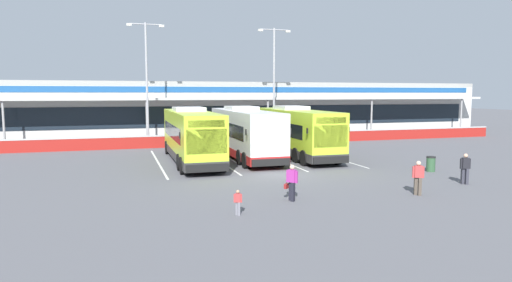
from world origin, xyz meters
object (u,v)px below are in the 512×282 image
(pedestrian_near_bin, at_px, (465,168))
(litter_bin, at_px, (431,164))
(lamp_post_west, at_px, (147,76))
(coach_bus_leftmost, at_px, (191,136))
(pedestrian_in_dark_coat, at_px, (418,177))
(coach_bus_left_centre, at_px, (245,134))
(coach_bus_centre, at_px, (295,132))
(pedestrian_child, at_px, (238,202))
(lamp_post_centre, at_px, (274,77))
(pedestrian_with_handbag, at_px, (292,182))

(pedestrian_near_bin, bearing_deg, litter_bin, 77.20)
(pedestrian_near_bin, xyz_separation_m, lamp_post_west, (-14.72, 22.70, 5.42))
(coach_bus_leftmost, height_order, pedestrian_in_dark_coat, coach_bus_leftmost)
(coach_bus_left_centre, distance_m, coach_bus_centre, 3.96)
(pedestrian_child, xyz_separation_m, pedestrian_near_bin, (12.89, 2.26, 0.33))
(pedestrian_near_bin, xyz_separation_m, lamp_post_centre, (-2.64, 22.57, 5.42))
(lamp_post_centre, distance_m, litter_bin, 20.04)
(litter_bin, bearing_deg, lamp_post_centre, 100.47)
(lamp_post_centre, bearing_deg, lamp_post_west, 179.38)
(coach_bus_left_centre, xyz_separation_m, pedestrian_with_handbag, (-1.63, -13.47, -0.93))
(coach_bus_leftmost, xyz_separation_m, pedestrian_in_dark_coat, (8.52, -13.25, -0.91))
(pedestrian_child, bearing_deg, pedestrian_near_bin, 9.97)
(lamp_post_west, distance_m, lamp_post_centre, 12.08)
(lamp_post_west, distance_m, litter_bin, 25.23)
(coach_bus_centre, height_order, pedestrian_near_bin, coach_bus_centre)
(coach_bus_left_centre, distance_m, lamp_post_centre, 12.22)
(coach_bus_left_centre, height_order, pedestrian_with_handbag, coach_bus_left_centre)
(pedestrian_in_dark_coat, bearing_deg, coach_bus_leftmost, 122.76)
(coach_bus_leftmost, height_order, pedestrian_near_bin, coach_bus_leftmost)
(coach_bus_leftmost, relative_size, pedestrian_child, 12.12)
(pedestrian_in_dark_coat, bearing_deg, pedestrian_child, -174.54)
(lamp_post_centre, bearing_deg, pedestrian_with_handbag, -107.58)
(pedestrian_child, bearing_deg, coach_bus_left_centre, 73.34)
(coach_bus_leftmost, distance_m, coach_bus_centre, 8.09)
(coach_bus_left_centre, xyz_separation_m, litter_bin, (9.23, -9.05, -1.32))
(coach_bus_leftmost, xyz_separation_m, pedestrian_near_bin, (12.49, -11.84, -0.91))
(coach_bus_leftmost, xyz_separation_m, lamp_post_centre, (9.85, 10.74, 4.50))
(pedestrian_with_handbag, height_order, lamp_post_west, lamp_post_west)
(litter_bin, bearing_deg, coach_bus_left_centre, 135.55)
(coach_bus_leftmost, bearing_deg, pedestrian_in_dark_coat, -57.24)
(pedestrian_with_handbag, distance_m, pedestrian_child, 3.28)
(coach_bus_leftmost, distance_m, lamp_post_centre, 15.25)
(pedestrian_child, height_order, pedestrian_near_bin, pedestrian_near_bin)
(lamp_post_centre, bearing_deg, pedestrian_in_dark_coat, -93.17)
(coach_bus_left_centre, distance_m, pedestrian_near_bin, 15.30)
(coach_bus_leftmost, relative_size, coach_bus_centre, 1.00)
(coach_bus_centre, bearing_deg, coach_bus_leftmost, -174.88)
(coach_bus_left_centre, distance_m, litter_bin, 13.00)
(lamp_post_centre, bearing_deg, litter_bin, -79.53)
(coach_bus_left_centre, distance_m, pedestrian_child, 15.74)
(pedestrian_in_dark_coat, bearing_deg, litter_bin, 46.82)
(coach_bus_left_centre, height_order, lamp_post_west, lamp_post_west)
(lamp_post_centre, height_order, litter_bin, lamp_post_centre)
(coach_bus_leftmost, distance_m, pedestrian_in_dark_coat, 15.78)
(lamp_post_centre, bearing_deg, coach_bus_centre, -100.16)
(coach_bus_centre, height_order, litter_bin, coach_bus_centre)
(coach_bus_leftmost, bearing_deg, lamp_post_centre, 47.45)
(coach_bus_leftmost, height_order, lamp_post_west, lamp_post_west)
(lamp_post_centre, bearing_deg, pedestrian_near_bin, -83.33)
(coach_bus_leftmost, xyz_separation_m, coach_bus_left_centre, (4.11, 0.93, 0.00))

